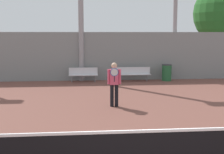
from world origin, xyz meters
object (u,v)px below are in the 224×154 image
Objects in this scene: trash_bin at (167,73)px; tennis_player at (114,82)px; bench_by_gate at (83,73)px; bench_courtside_near at (133,73)px.

tennis_player is at bearing -120.94° from trash_bin.
tennis_player is 7.43m from trash_bin.
bench_courtside_near is at bearing 0.02° from bench_by_gate.
bench_by_gate is at bearing -179.98° from bench_courtside_near.
tennis_player is 0.81× the size of bench_courtside_near.
bench_by_gate is 4.97m from trash_bin.
bench_courtside_near is 1.26× the size of bench_by_gate.
trash_bin reaches higher than bench_by_gate.
bench_by_gate is at bearing 104.87° from tennis_player.
bench_courtside_near is at bearing 79.20° from tennis_player.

